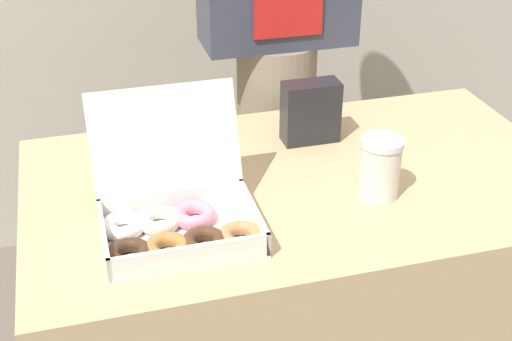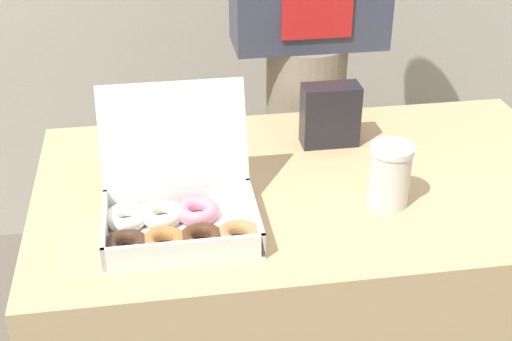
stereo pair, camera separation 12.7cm
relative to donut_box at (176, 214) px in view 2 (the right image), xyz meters
name	(u,v)px [view 2 (the right image)]	position (x,y,z in m)	size (l,w,h in m)	color
table	(307,319)	(0.30, 0.14, -0.42)	(1.17, 0.68, 0.77)	tan
donut_box	(176,214)	(0.00, 0.00, 0.00)	(0.31, 0.28, 0.24)	white
coffee_cup	(389,175)	(0.42, 0.03, 0.03)	(0.09, 0.09, 0.13)	silver
napkin_holder	(330,115)	(0.37, 0.30, 0.04)	(0.13, 0.06, 0.14)	#232328
person_customer	(308,28)	(0.39, 0.63, 0.13)	(0.39, 0.22, 1.69)	gray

